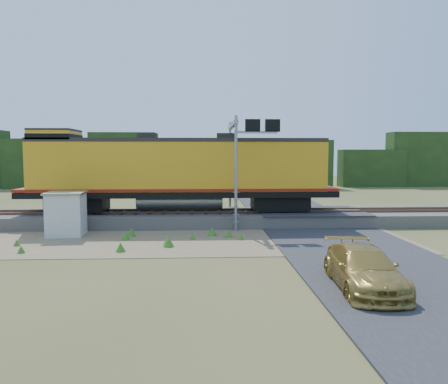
{
  "coord_description": "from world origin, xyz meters",
  "views": [
    {
      "loc": [
        -0.19,
        -22.73,
        4.65
      ],
      "look_at": [
        1.06,
        3.0,
        2.4
      ],
      "focal_mm": 35.0,
      "sensor_mm": 36.0,
      "label": 1
    }
  ],
  "objects": [
    {
      "name": "dirt_shoulder",
      "position": [
        -2.0,
        0.5,
        0.01
      ],
      "size": [
        26.0,
        8.0,
        0.03
      ],
      "primitive_type": "cube",
      "color": "#8C7754",
      "rests_on": "ground"
    },
    {
      "name": "signal_gantry",
      "position": [
        2.14,
        5.34,
        5.21
      ],
      "size": [
        2.75,
        6.2,
        6.93
      ],
      "color": "gray",
      "rests_on": "ground"
    },
    {
      "name": "ground",
      "position": [
        0.0,
        0.0,
        0.0
      ],
      "size": [
        140.0,
        140.0,
        0.0
      ],
      "primitive_type": "plane",
      "color": "#475123",
      "rests_on": "ground"
    },
    {
      "name": "rails",
      "position": [
        0.0,
        6.0,
        0.88
      ],
      "size": [
        70.0,
        1.54,
        0.16
      ],
      "color": "brown",
      "rests_on": "ballast"
    },
    {
      "name": "ballast",
      "position": [
        0.0,
        6.0,
        0.4
      ],
      "size": [
        70.0,
        5.0,
        0.8
      ],
      "primitive_type": "cube",
      "color": "slate",
      "rests_on": "ground"
    },
    {
      "name": "locomotive",
      "position": [
        -2.01,
        6.0,
        3.56
      ],
      "size": [
        20.42,
        3.11,
        5.27
      ],
      "color": "black",
      "rests_on": "rails"
    },
    {
      "name": "road",
      "position": [
        7.0,
        0.74,
        0.09
      ],
      "size": [
        7.0,
        66.0,
        0.86
      ],
      "color": "#38383A",
      "rests_on": "ground"
    },
    {
      "name": "shed",
      "position": [
        -7.95,
        2.23,
        1.27
      ],
      "size": [
        2.25,
        2.25,
        2.51
      ],
      "rotation": [
        0.0,
        0.0,
        0.07
      ],
      "color": "silver",
      "rests_on": "ground"
    },
    {
      "name": "weed_clumps",
      "position": [
        -3.5,
        0.1,
        0.0
      ],
      "size": [
        15.0,
        6.2,
        0.56
      ],
      "primitive_type": null,
      "color": "#3E7621",
      "rests_on": "ground"
    },
    {
      "name": "car",
      "position": [
        5.34,
        -8.26,
        0.72
      ],
      "size": [
        2.34,
        5.08,
        1.44
      ],
      "primitive_type": "imported",
      "rotation": [
        0.0,
        0.0,
        -0.07
      ],
      "color": "#B39342",
      "rests_on": "ground"
    },
    {
      "name": "tree_line_north",
      "position": [
        0.0,
        38.0,
        3.07
      ],
      "size": [
        130.0,
        3.0,
        6.5
      ],
      "color": "#1C3613",
      "rests_on": "ground"
    }
  ]
}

